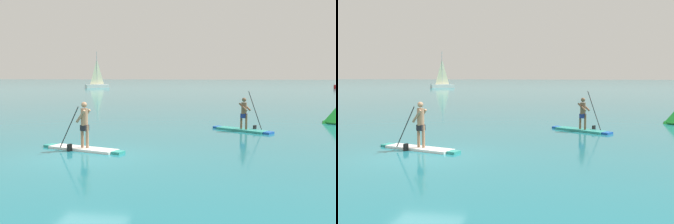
{
  "view_description": "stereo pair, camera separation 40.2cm",
  "coord_description": "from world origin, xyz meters",
  "views": [
    {
      "loc": [
        4.77,
        -12.96,
        2.79
      ],
      "look_at": [
        2.01,
        5.19,
        1.09
      ],
      "focal_mm": 42.99,
      "sensor_mm": 36.0,
      "label": 1
    },
    {
      "loc": [
        5.16,
        -12.9,
        2.79
      ],
      "look_at": [
        2.01,
        5.19,
        1.09
      ],
      "focal_mm": 42.99,
      "sensor_mm": 36.0,
      "label": 2
    }
  ],
  "objects": [
    {
      "name": "paddleboarder_mid_center",
      "position": [
        -0.58,
        1.17,
        0.38
      ],
      "size": [
        3.44,
        1.54,
        1.85
      ],
      "rotation": [
        0.0,
        0.0,
        2.82
      ],
      "color": "white",
      "rests_on": "ground"
    },
    {
      "name": "paddleboarder_far_right",
      "position": [
        5.48,
        7.24,
        0.32
      ],
      "size": [
        2.99,
        2.33,
        2.02
      ],
      "rotation": [
        0.0,
        0.0,
        -0.62
      ],
      "color": "teal",
      "rests_on": "ground"
    },
    {
      "name": "sailboat_left_horizon",
      "position": [
        -22.96,
        69.27,
        0.91
      ],
      "size": [
        4.71,
        4.23,
        7.66
      ],
      "rotation": [
        0.0,
        0.0,
        3.83
      ],
      "color": "white",
      "rests_on": "ground"
    },
    {
      "name": "ground",
      "position": [
        0.0,
        0.0,
        0.0
      ],
      "size": [
        440.0,
        440.0,
        0.0
      ],
      "primitive_type": "plane",
      "color": "#1E727F"
    }
  ]
}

